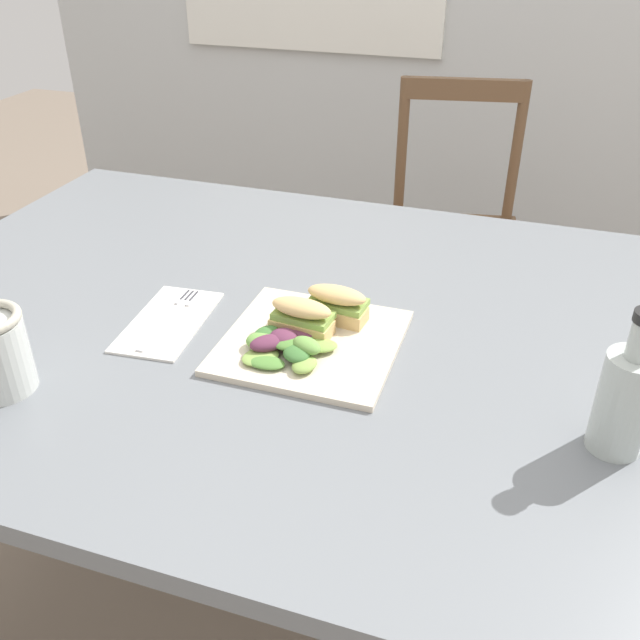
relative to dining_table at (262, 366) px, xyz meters
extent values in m
plane|color=#7A6B5B|center=(0.12, 0.09, -0.63)|extent=(7.45, 7.45, 0.00)
cube|color=slate|center=(0.00, 0.00, 0.10)|extent=(1.30, 1.01, 0.03)
cube|color=brown|center=(-0.58, 0.43, -0.27)|extent=(0.07, 0.07, 0.71)
cube|color=brown|center=(0.58, 0.43, -0.27)|extent=(0.07, 0.07, 0.71)
cylinder|color=brown|center=(0.05, 0.81, -0.41)|extent=(0.03, 0.03, 0.43)
cylinder|color=brown|center=(0.38, 0.87, -0.41)|extent=(0.03, 0.03, 0.43)
cylinder|color=brown|center=(-0.02, 1.15, -0.41)|extent=(0.03, 0.03, 0.43)
cylinder|color=brown|center=(0.32, 1.21, -0.41)|extent=(0.03, 0.03, 0.43)
cube|color=brown|center=(0.18, 1.01, -0.19)|extent=(0.47, 0.47, 0.02)
cylinder|color=brown|center=(-0.02, 1.16, 0.03)|extent=(0.03, 0.03, 0.42)
cylinder|color=brown|center=(0.32, 1.22, 0.03)|extent=(0.03, 0.03, 0.42)
cube|color=brown|center=(0.15, 1.19, 0.21)|extent=(0.36, 0.10, 0.06)
cube|color=beige|center=(0.11, -0.07, 0.12)|extent=(0.25, 0.25, 0.01)
cube|color=#DBB270|center=(0.09, -0.06, 0.13)|extent=(0.10, 0.05, 0.02)
cube|color=#84A84C|center=(0.10, -0.05, 0.15)|extent=(0.09, 0.06, 0.01)
ellipsoid|color=#DBB270|center=(0.09, -0.06, 0.17)|extent=(0.10, 0.05, 0.02)
cube|color=#DBB270|center=(0.13, -0.01, 0.13)|extent=(0.10, 0.05, 0.02)
cube|color=#84A84C|center=(0.13, 0.00, 0.15)|extent=(0.09, 0.06, 0.01)
ellipsoid|color=#DBB270|center=(0.13, -0.01, 0.17)|extent=(0.10, 0.05, 0.02)
ellipsoid|color=#84A84C|center=(0.10, -0.09, 0.13)|extent=(0.06, 0.05, 0.01)
ellipsoid|color=#6B9E47|center=(0.05, -0.12, 0.13)|extent=(0.05, 0.05, 0.02)
ellipsoid|color=#84A84C|center=(0.13, -0.10, 0.13)|extent=(0.06, 0.05, 0.01)
ellipsoid|color=#6B9E47|center=(0.10, -0.08, 0.13)|extent=(0.06, 0.06, 0.01)
ellipsoid|color=#84A84C|center=(0.13, -0.15, 0.13)|extent=(0.04, 0.05, 0.01)
ellipsoid|color=#6B9E47|center=(0.12, -0.12, 0.14)|extent=(0.06, 0.05, 0.02)
ellipsoid|color=#518438|center=(0.07, -0.16, 0.13)|extent=(0.06, 0.03, 0.01)
ellipsoid|color=#602D47|center=(0.09, -0.09, 0.13)|extent=(0.06, 0.03, 0.01)
ellipsoid|color=#602D47|center=(0.08, -0.10, 0.14)|extent=(0.06, 0.06, 0.02)
ellipsoid|color=#602D47|center=(0.07, -0.12, 0.14)|extent=(0.06, 0.06, 0.02)
ellipsoid|color=#84A84C|center=(0.10, -0.06, 0.13)|extent=(0.05, 0.05, 0.01)
ellipsoid|color=#3D7033|center=(0.11, -0.13, 0.14)|extent=(0.06, 0.06, 0.02)
ellipsoid|color=#3D7033|center=(0.10, -0.07, 0.13)|extent=(0.05, 0.06, 0.01)
ellipsoid|color=#3D7033|center=(0.05, -0.10, 0.13)|extent=(0.05, 0.05, 0.02)
ellipsoid|color=#518438|center=(0.10, -0.12, 0.14)|extent=(0.05, 0.05, 0.01)
ellipsoid|color=#84A84C|center=(0.06, -0.14, 0.13)|extent=(0.07, 0.07, 0.01)
cube|color=silver|center=(-0.12, -0.08, 0.11)|extent=(0.12, 0.21, 0.00)
cube|color=silver|center=(-0.12, -0.10, 0.12)|extent=(0.02, 0.14, 0.00)
cube|color=silver|center=(-0.12, -0.01, 0.12)|extent=(0.03, 0.05, 0.00)
cube|color=#38383D|center=(-0.11, -0.01, 0.12)|extent=(0.00, 0.03, 0.00)
cube|color=#38383D|center=(-0.12, -0.01, 0.12)|extent=(0.00, 0.03, 0.00)
cube|color=#38383D|center=(-0.13, -0.01, 0.12)|extent=(0.00, 0.03, 0.00)
cylinder|color=black|center=(0.53, -0.17, 0.16)|extent=(0.06, 0.06, 0.09)
cylinder|color=#B2BCB7|center=(0.53, -0.17, 0.18)|extent=(0.06, 0.06, 0.13)
camera|label=1|loc=(0.40, -0.88, 0.68)|focal=38.76mm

